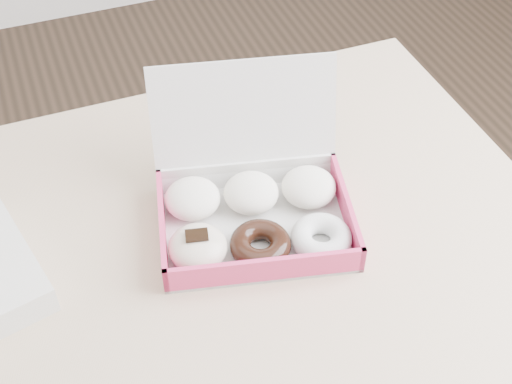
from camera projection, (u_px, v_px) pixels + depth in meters
name	position (u px, v px, depth m)	size (l,w,h in m)	color
table	(146.00, 320.00, 0.99)	(1.20, 0.80, 0.75)	tan
donut_box	(252.00, 206.00, 0.99)	(0.31, 0.29, 0.19)	silver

